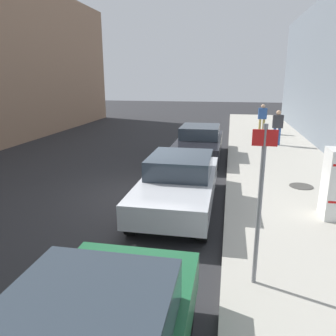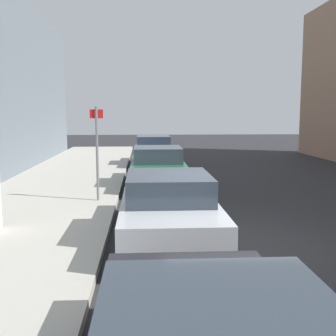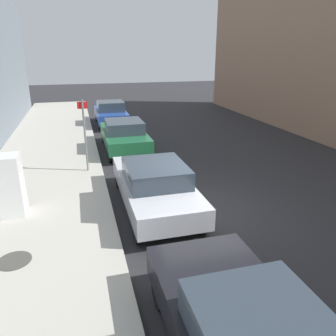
# 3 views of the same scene
# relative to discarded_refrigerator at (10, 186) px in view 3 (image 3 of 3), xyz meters

# --- Properties ---
(ground_plane) EXTENTS (80.00, 80.00, 0.00)m
(ground_plane) POSITION_rel_discarded_refrigerator_xyz_m (4.93, -0.86, -0.98)
(ground_plane) COLOR #28282B
(sidewalk_slab) EXTENTS (4.16, 44.00, 0.15)m
(sidewalk_slab) POSITION_rel_discarded_refrigerator_xyz_m (0.49, -0.86, -0.90)
(sidewalk_slab) COLOR #B2ADA0
(sidewalk_slab) RESTS_ON ground
(discarded_refrigerator) EXTENTS (0.61, 0.70, 1.66)m
(discarded_refrigerator) POSITION_rel_discarded_refrigerator_xyz_m (0.00, 0.00, 0.00)
(discarded_refrigerator) COLOR white
(discarded_refrigerator) RESTS_ON sidewalk_slab
(manhole_cover) EXTENTS (0.70, 0.70, 0.02)m
(manhole_cover) POSITION_rel_discarded_refrigerator_xyz_m (0.31, -2.26, -0.82)
(manhole_cover) COLOR #47443F
(manhole_cover) RESTS_ON sidewalk_slab
(street_sign_post) EXTENTS (0.36, 0.07, 2.58)m
(street_sign_post) POSITION_rel_discarded_refrigerator_xyz_m (2.05, 3.01, 0.62)
(street_sign_post) COLOR slate
(street_sign_post) RESTS_ON sidewalk_slab
(parked_sedan_silver) EXTENTS (1.83, 4.59, 1.39)m
(parked_sedan_silver) POSITION_rel_discarded_refrigerator_xyz_m (3.79, -0.31, -0.26)
(parked_sedan_silver) COLOR silver
(parked_sedan_silver) RESTS_ON ground
(parked_sedan_green) EXTENTS (1.80, 4.33, 1.41)m
(parked_sedan_green) POSITION_rel_discarded_refrigerator_xyz_m (3.79, 5.70, -0.24)
(parked_sedan_green) COLOR #1E6038
(parked_sedan_green) RESTS_ON ground
(parked_hatchback_blue) EXTENTS (1.74, 4.03, 1.46)m
(parked_hatchback_blue) POSITION_rel_discarded_refrigerator_xyz_m (3.79, 11.39, -0.23)
(parked_hatchback_blue) COLOR #23479E
(parked_hatchback_blue) RESTS_ON ground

